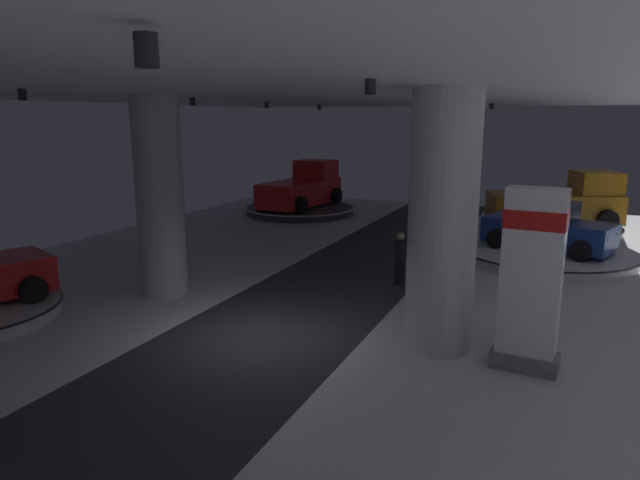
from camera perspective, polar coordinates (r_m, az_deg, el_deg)
ground at (r=13.17m, az=-5.98°, el=-9.78°), size 24.00×44.00×0.06m
ceiling_with_spotlights at (r=12.24m, az=-6.57°, el=15.21°), size 24.00×44.00×0.39m
column_left at (r=16.23m, az=-15.82°, el=4.16°), size 1.30×1.30×5.50m
column_right at (r=12.10m, az=12.21°, el=1.73°), size 1.44×1.44×5.50m
brand_sign_pylon at (r=11.67m, az=20.46°, el=-3.56°), size 1.32×0.75×3.62m
display_platform_deep_right at (r=26.59m, az=22.19°, el=1.12°), size 5.68×5.68×0.35m
pickup_truck_deep_right at (r=26.52m, az=23.04°, el=3.43°), size 5.70×3.99×2.30m
display_platform_deep_left at (r=29.51m, az=-2.02°, el=3.06°), size 5.68×5.68×0.37m
pickup_truck_deep_left at (r=29.63m, az=-1.72°, el=5.24°), size 3.02×5.46×2.30m
display_platform_far_right at (r=21.54m, az=21.77°, el=-1.29°), size 6.06×6.06×0.35m
display_car_far_right at (r=21.36m, az=21.88°, el=1.12°), size 4.55×3.21×1.71m
visitor_walking_near at (r=16.94m, az=8.07°, el=-1.53°), size 0.32×0.32×1.59m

